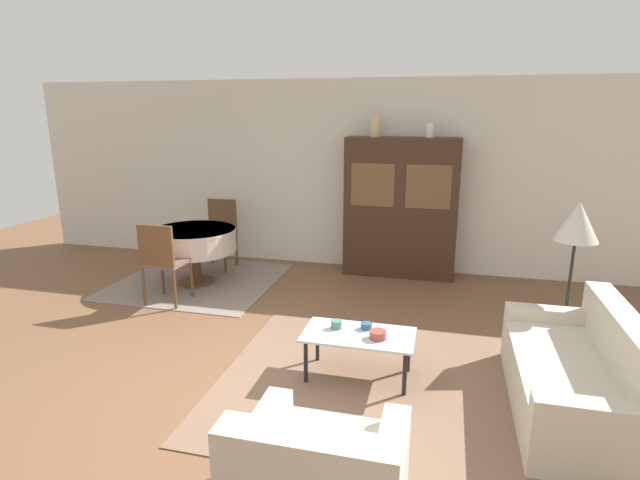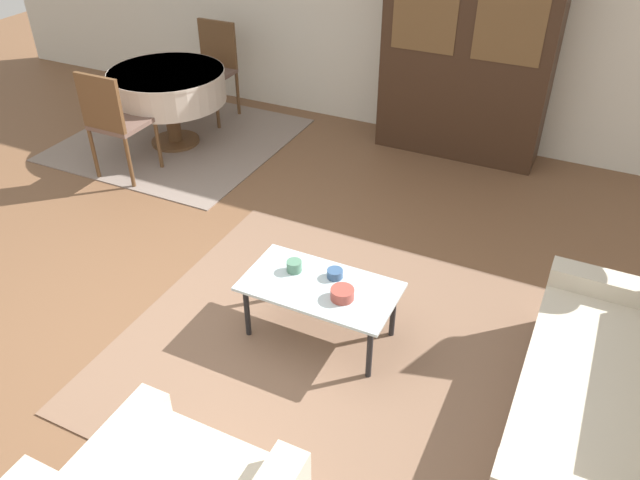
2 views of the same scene
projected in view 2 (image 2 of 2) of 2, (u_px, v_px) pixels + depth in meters
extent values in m
plane|color=brown|center=(182.00, 336.00, 4.02)|extent=(14.00, 14.00, 0.00)
cube|color=brown|center=(331.00, 348.00, 3.93)|extent=(2.56, 2.39, 0.01)
cube|color=gray|center=(179.00, 139.00, 6.39)|extent=(2.09, 2.05, 0.01)
cube|color=beige|center=(600.00, 416.00, 3.23)|extent=(0.85, 1.71, 0.43)
cube|color=beige|center=(625.00, 290.00, 3.65)|extent=(0.85, 0.16, 0.12)
cube|color=beige|center=(97.00, 465.00, 2.69)|extent=(0.16, 0.84, 0.12)
cylinder|color=black|center=(247.00, 311.00, 3.92)|extent=(0.04, 0.04, 0.38)
cylinder|color=black|center=(369.00, 352.00, 3.62)|extent=(0.04, 0.04, 0.38)
cylinder|color=black|center=(277.00, 276.00, 4.21)|extent=(0.04, 0.04, 0.38)
cylinder|color=black|center=(393.00, 312.00, 3.92)|extent=(0.04, 0.04, 0.38)
cube|color=silver|center=(320.00, 287.00, 3.80)|extent=(0.95, 0.51, 0.02)
cube|color=#382316|center=(467.00, 55.00, 5.65)|extent=(1.53, 0.44, 1.92)
cube|color=brown|center=(425.00, 18.00, 5.43)|extent=(0.58, 0.01, 0.57)
cube|color=brown|center=(509.00, 29.00, 5.17)|extent=(0.58, 0.01, 0.57)
cylinder|color=brown|center=(176.00, 141.00, 6.32)|extent=(0.48, 0.48, 0.03)
cylinder|color=brown|center=(173.00, 122.00, 6.20)|extent=(0.14, 0.14, 0.44)
cylinder|color=beige|center=(168.00, 86.00, 5.99)|extent=(1.10, 1.10, 0.30)
cylinder|color=beige|center=(166.00, 72.00, 5.91)|extent=(1.11, 1.11, 0.03)
cylinder|color=brown|center=(124.00, 136.00, 5.90)|extent=(0.04, 0.04, 0.47)
cylinder|color=brown|center=(158.00, 144.00, 5.76)|extent=(0.04, 0.04, 0.47)
cylinder|color=brown|center=(94.00, 154.00, 5.61)|extent=(0.04, 0.04, 0.47)
cylinder|color=brown|center=(130.00, 163.00, 5.46)|extent=(0.04, 0.04, 0.47)
cube|color=brown|center=(122.00, 123.00, 5.54)|extent=(0.44, 0.44, 0.04)
cube|color=brown|center=(100.00, 103.00, 5.24)|extent=(0.44, 0.04, 0.48)
cylinder|color=brown|center=(217.00, 107.00, 6.48)|extent=(0.04, 0.04, 0.47)
cylinder|color=brown|center=(185.00, 100.00, 6.62)|extent=(0.04, 0.04, 0.47)
cylinder|color=brown|center=(238.00, 93.00, 6.78)|extent=(0.04, 0.04, 0.47)
cylinder|color=brown|center=(207.00, 88.00, 6.92)|extent=(0.04, 0.04, 0.47)
cube|color=brown|center=(209.00, 74.00, 6.56)|extent=(0.44, 0.44, 0.04)
cube|color=brown|center=(218.00, 44.00, 6.56)|extent=(0.44, 0.04, 0.48)
cylinder|color=black|center=(637.00, 320.00, 4.13)|extent=(0.28, 0.28, 0.02)
cylinder|color=#4C7A60|center=(294.00, 266.00, 3.90)|extent=(0.10, 0.10, 0.07)
cylinder|color=#9E4238|center=(342.00, 294.00, 3.68)|extent=(0.14, 0.14, 0.07)
cylinder|color=#33517A|center=(335.00, 274.00, 3.85)|extent=(0.10, 0.10, 0.05)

